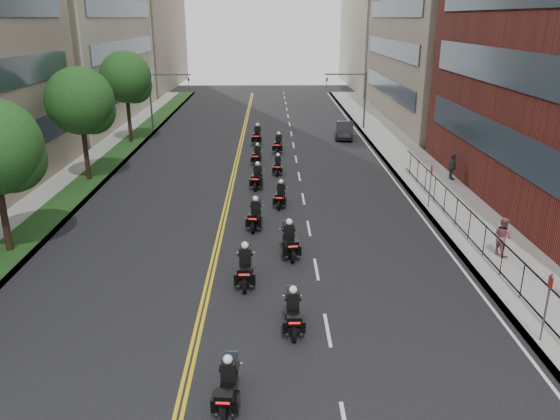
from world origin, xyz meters
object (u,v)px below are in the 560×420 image
(motorcycle_8, at_px, (257,156))
(motorcycle_10, at_px, (257,136))
(motorcycle_9, at_px, (278,145))
(pedestrian_c, at_px, (452,167))
(motorcycle_2, at_px, (245,268))
(motorcycle_7, at_px, (278,166))
(motorcycle_4, at_px, (255,216))
(motorcycle_1, at_px, (293,314))
(motorcycle_3, at_px, (290,242))
(motorcycle_5, at_px, (281,196))
(motorcycle_6, at_px, (257,178))
(pedestrian_b, at_px, (503,236))
(parked_sedan, at_px, (345,130))
(motorcycle_0, at_px, (228,387))

(motorcycle_8, bearing_deg, motorcycle_10, 99.08)
(motorcycle_8, relative_size, motorcycle_9, 0.94)
(pedestrian_c, bearing_deg, motorcycle_2, 132.77)
(motorcycle_7, distance_m, pedestrian_c, 11.99)
(motorcycle_2, xyz_separation_m, motorcycle_4, (0.26, 6.44, -0.04))
(motorcycle_1, bearing_deg, motorcycle_4, 98.62)
(motorcycle_3, relative_size, motorcycle_5, 1.11)
(motorcycle_4, xyz_separation_m, motorcycle_7, (1.34, 10.54, -0.09))
(motorcycle_7, bearing_deg, motorcycle_10, 103.20)
(motorcycle_1, height_order, motorcycle_6, motorcycle_6)
(motorcycle_4, distance_m, motorcycle_5, 3.81)
(motorcycle_2, relative_size, pedestrian_b, 1.37)
(motorcycle_7, bearing_deg, motorcycle_6, -109.10)
(motorcycle_6, distance_m, pedestrian_b, 16.11)
(motorcycle_6, distance_m, parked_sedan, 17.50)
(motorcycle_6, bearing_deg, motorcycle_5, -60.80)
(motorcycle_6, height_order, parked_sedan, motorcycle_6)
(motorcycle_0, bearing_deg, motorcycle_1, 67.81)
(motorcycle_0, xyz_separation_m, motorcycle_9, (1.90, 31.17, 0.05))
(parked_sedan, distance_m, pedestrian_c, 15.42)
(parked_sedan, bearing_deg, motorcycle_3, -94.34)
(parked_sedan, bearing_deg, motorcycle_7, -108.83)
(motorcycle_4, xyz_separation_m, parked_sedan, (7.72, 22.91, 0.05))
(motorcycle_5, relative_size, pedestrian_c, 1.22)
(pedestrian_c, bearing_deg, parked_sedan, 15.27)
(motorcycle_8, bearing_deg, pedestrian_b, -48.21)
(motorcycle_0, height_order, motorcycle_1, motorcycle_1)
(motorcycle_3, bearing_deg, motorcycle_6, 92.12)
(motorcycle_4, distance_m, motorcycle_10, 20.37)
(motorcycle_8, height_order, parked_sedan, motorcycle_8)
(motorcycle_0, bearing_deg, motorcycle_10, 94.42)
(motorcycle_0, xyz_separation_m, motorcycle_1, (2.03, 4.01, 0.03))
(motorcycle_7, bearing_deg, motorcycle_0, -90.53)
(motorcycle_5, bearing_deg, pedestrian_c, 30.49)
(motorcycle_2, relative_size, motorcycle_9, 1.07)
(motorcycle_8, bearing_deg, motorcycle_2, -82.19)
(pedestrian_b, xyz_separation_m, pedestrian_c, (1.64, 12.48, -0.01))
(motorcycle_5, bearing_deg, motorcycle_1, -81.56)
(parked_sedan, bearing_deg, motorcycle_6, -107.89)
(motorcycle_6, bearing_deg, motorcycle_2, -83.21)
(motorcycle_8, distance_m, motorcycle_10, 6.90)
(motorcycle_4, bearing_deg, pedestrian_c, 39.52)
(motorcycle_2, relative_size, motorcycle_5, 1.14)
(motorcycle_6, relative_size, parked_sedan, 0.53)
(motorcycle_3, bearing_deg, motorcycle_7, 84.45)
(motorcycle_5, distance_m, motorcycle_8, 10.06)
(motorcycle_7, bearing_deg, motorcycle_2, -91.80)
(pedestrian_c, bearing_deg, motorcycle_8, 64.17)
(motorcycle_2, xyz_separation_m, pedestrian_c, (13.40, 14.92, 0.32))
(motorcycle_3, bearing_deg, pedestrian_b, -9.16)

